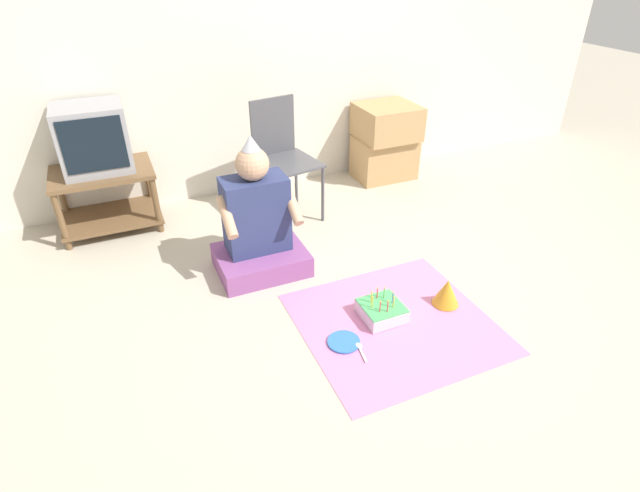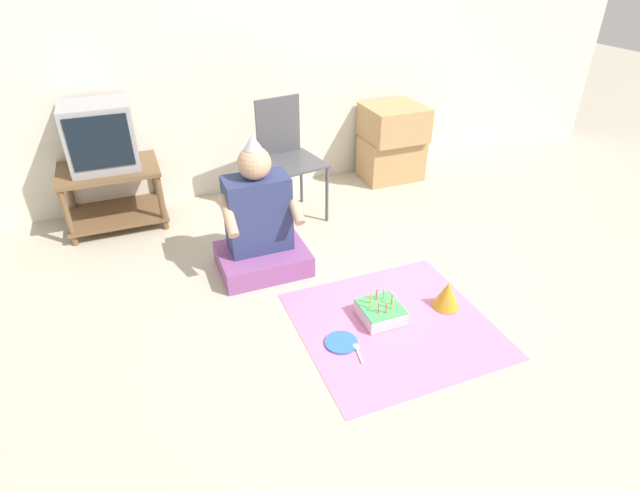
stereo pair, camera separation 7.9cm
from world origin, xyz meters
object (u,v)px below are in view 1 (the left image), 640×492
Objects in this scene: cardboard_box_stack at (385,141)px; paper_plate at (344,342)px; folding_chair at (282,152)px; birthday_cake at (382,310)px; party_hat_blue at (447,292)px; person_seated at (258,227)px; tv at (93,138)px.

cardboard_box_stack reaches higher than paper_plate.
folding_chair is 1.50m from birthday_cake.
folding_chair is at bearing -164.56° from cardboard_box_stack.
cardboard_box_stack is at bearing 71.65° from party_hat_blue.
folding_chair is at bearing 92.80° from birthday_cake.
cardboard_box_stack is 3.68× the size of paper_plate.
cardboard_box_stack is at bearing 15.44° from folding_chair.
birthday_cake is (0.47, -0.76, -0.25)m from person_seated.
cardboard_box_stack is 2.81× the size of birthday_cake.
person_seated reaches higher than birthday_cake.
cardboard_box_stack is at bearing 33.04° from person_seated.
tv is 2.27m from birthday_cake.
person_seated is at bearing 137.49° from party_hat_blue.
birthday_cake is (0.07, -1.42, -0.46)m from folding_chair.
paper_plate is (-1.28, -1.82, -0.33)m from cardboard_box_stack.
party_hat_blue is at bearing -46.12° from tv.
person_seated is 0.94m from paper_plate.
cardboard_box_stack is at bearing 54.93° from paper_plate.
cardboard_box_stack is at bearing 59.98° from birthday_cake.
tv reaches higher than party_hat_blue.
paper_plate is at bearing -78.11° from person_seated.
folding_chair reaches higher than cardboard_box_stack.
cardboard_box_stack is (1.06, 0.29, -0.17)m from folding_chair.
tv is 2.77× the size of party_hat_blue.
person_seated is at bearing -146.96° from cardboard_box_stack.
tv is 0.51× the size of person_seated.
tv is 2.55m from party_hat_blue.
tv is at bearing 179.26° from cardboard_box_stack.
party_hat_blue is at bearing 5.30° from paper_plate.
party_hat_blue reaches higher than paper_plate.
birthday_cake is at bearing -87.20° from folding_chair.
person_seated is 1.21m from party_hat_blue.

